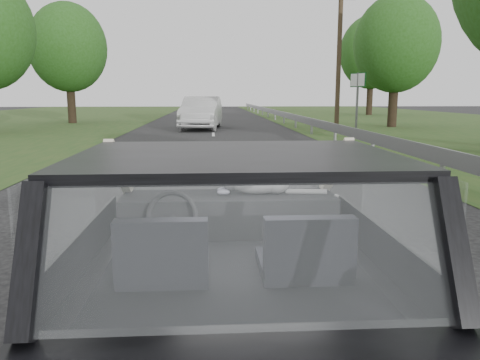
{
  "coord_description": "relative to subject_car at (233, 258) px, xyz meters",
  "views": [
    {
      "loc": [
        -0.13,
        -2.8,
        1.74
      ],
      "look_at": [
        0.08,
        0.58,
        1.12
      ],
      "focal_mm": 35.0,
      "sensor_mm": 36.0,
      "label": 1
    }
  ],
  "objects": [
    {
      "name": "tree_6",
      "position": [
        -8.74,
        27.25,
        2.81
      ],
      "size": [
        6.08,
        6.08,
        7.06
      ],
      "primitive_type": null,
      "rotation": [
        0.0,
        0.0,
        -0.39
      ],
      "color": "#204A12",
      "rests_on": "ground"
    },
    {
      "name": "other_car",
      "position": [
        -0.58,
        21.66,
        0.11
      ],
      "size": [
        2.48,
        5.25,
        1.67
      ],
      "primitive_type": "imported",
      "rotation": [
        0.0,
        0.0,
        -0.1
      ],
      "color": "silver",
      "rests_on": "ground"
    },
    {
      "name": "tree_3",
      "position": [
        13.91,
        38.12,
        3.42
      ],
      "size": [
        7.2,
        7.2,
        8.3
      ],
      "primitive_type": null,
      "rotation": [
        0.0,
        0.0,
        -0.41
      ],
      "color": "#204A12",
      "rests_on": "ground"
    },
    {
      "name": "dashboard",
      "position": [
        0.0,
        0.62,
        0.12
      ],
      "size": [
        1.58,
        0.45,
        0.3
      ],
      "primitive_type": "cube",
      "color": "black",
      "rests_on": "subject_car"
    },
    {
      "name": "utility_pole",
      "position": [
        6.18,
        20.35,
        2.76
      ],
      "size": [
        0.28,
        0.28,
        6.97
      ],
      "primitive_type": "cylinder",
      "rotation": [
        0.0,
        0.0,
        -0.3
      ],
      "color": "#493826",
      "rests_on": "ground"
    },
    {
      "name": "subject_car",
      "position": [
        0.0,
        0.0,
        0.0
      ],
      "size": [
        1.8,
        4.0,
        1.45
      ],
      "primitive_type": "cube",
      "color": "black",
      "rests_on": "ground"
    },
    {
      "name": "cat",
      "position": [
        0.21,
        0.65,
        0.37
      ],
      "size": [
        0.65,
        0.23,
        0.29
      ],
      "primitive_type": "ellipsoid",
      "rotation": [
        0.0,
        0.0,
        -0.04
      ],
      "color": "gray",
      "rests_on": "dashboard"
    },
    {
      "name": "guardrail",
      "position": [
        4.3,
        10.0,
        -0.15
      ],
      "size": [
        0.05,
        90.0,
        0.32
      ],
      "primitive_type": "cube",
      "color": "gray",
      "rests_on": "ground"
    },
    {
      "name": "steering_wheel",
      "position": [
        -0.4,
        0.33,
        0.2
      ],
      "size": [
        0.36,
        0.36,
        0.04
      ],
      "primitive_type": "torus",
      "color": "black",
      "rests_on": "dashboard"
    },
    {
      "name": "highway_sign",
      "position": [
        6.83,
        19.21,
        0.66
      ],
      "size": [
        0.5,
        1.08,
        2.77
      ],
      "primitive_type": "cube",
      "rotation": [
        0.0,
        0.0,
        0.36
      ],
      "color": "#0A4012",
      "rests_on": "ground"
    },
    {
      "name": "driver_seat",
      "position": [
        -0.4,
        -0.29,
        0.16
      ],
      "size": [
        0.5,
        0.72,
        0.42
      ],
      "primitive_type": "cube",
      "color": "black",
      "rests_on": "subject_car"
    },
    {
      "name": "passenger_seat",
      "position": [
        0.4,
        -0.29,
        0.16
      ],
      "size": [
        0.5,
        0.72,
        0.42
      ],
      "primitive_type": "cube",
      "color": "black",
      "rests_on": "subject_car"
    },
    {
      "name": "tree_2",
      "position": [
        9.87,
        22.52,
        2.69
      ],
      "size": [
        4.52,
        4.52,
        6.83
      ],
      "primitive_type": null,
      "rotation": [
        0.0,
        0.0,
        -0.0
      ],
      "color": "#204A12",
      "rests_on": "ground"
    }
  ]
}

